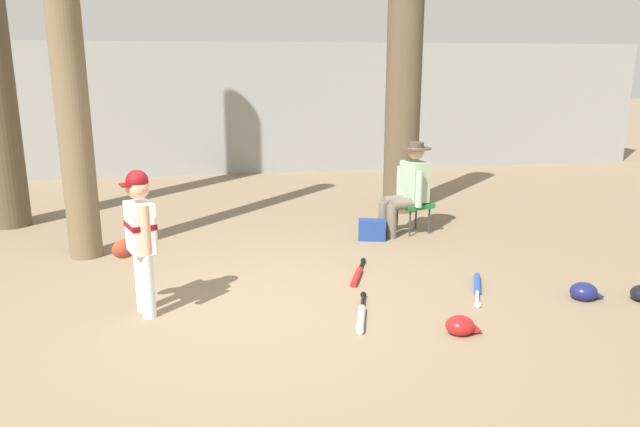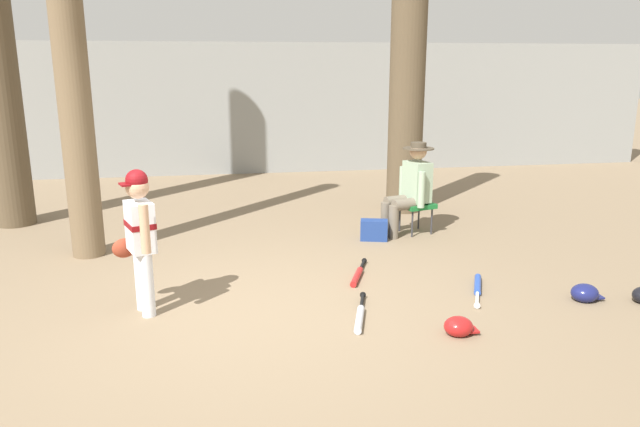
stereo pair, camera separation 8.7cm
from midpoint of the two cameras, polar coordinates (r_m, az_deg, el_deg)
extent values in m
plane|color=#7F6B51|center=(5.48, -5.75, -9.31)|extent=(60.00, 60.00, 0.00)
cube|color=gray|center=(12.29, -8.35, 9.89)|extent=(18.00, 0.36, 2.60)
cone|color=brown|center=(7.49, -20.87, -3.70)|extent=(0.50, 0.50, 0.22)
cylinder|color=brown|center=(8.96, 8.67, 13.53)|extent=(0.52, 0.52, 4.21)
cone|color=brown|center=(9.22, 8.19, 0.33)|extent=(0.68, 0.68, 0.31)
cylinder|color=white|center=(5.46, -15.78, -6.61)|extent=(0.12, 0.12, 0.58)
cylinder|color=white|center=(5.63, -16.27, -6.02)|extent=(0.12, 0.12, 0.58)
cube|color=white|center=(5.39, -16.40, -1.22)|extent=(0.29, 0.35, 0.44)
cube|color=maroon|center=(5.39, -16.41, -0.99)|extent=(0.31, 0.36, 0.05)
sphere|color=tan|center=(5.31, -16.66, 2.43)|extent=(0.20, 0.20, 0.20)
sphere|color=maroon|center=(5.30, -16.70, 3.06)|extent=(0.19, 0.19, 0.19)
cube|color=maroon|center=(5.29, -17.63, 2.68)|extent=(0.14, 0.17, 0.02)
cylinder|color=tan|center=(5.15, -15.97, -1.43)|extent=(0.10, 0.10, 0.42)
cylinder|color=tan|center=(5.60, -17.28, -1.57)|extent=(0.10, 0.10, 0.40)
ellipsoid|color=#933823|center=(5.65, -17.80, -3.16)|extent=(0.25, 0.19, 0.18)
cube|color=#196B2D|center=(7.91, 9.51, 0.83)|extent=(0.49, 0.49, 0.06)
cylinder|color=#333338|center=(7.76, 9.15, -0.87)|extent=(0.02, 0.02, 0.38)
cylinder|color=#333338|center=(8.00, 7.96, -0.37)|extent=(0.02, 0.02, 0.38)
cylinder|color=#333338|center=(7.92, 10.95, -0.64)|extent=(0.02, 0.02, 0.38)
cylinder|color=#333338|center=(8.16, 9.74, -0.15)|extent=(0.02, 0.02, 0.38)
cylinder|color=#6B6051|center=(7.66, 7.39, -0.81)|extent=(0.13, 0.13, 0.43)
cylinder|color=#6B6051|center=(7.82, 6.62, -0.47)|extent=(0.13, 0.13, 0.43)
cylinder|color=#6B6051|center=(7.71, 8.70, 0.89)|extent=(0.43, 0.25, 0.15)
cylinder|color=#6B6051|center=(7.88, 7.91, 1.20)|extent=(0.43, 0.25, 0.15)
cube|color=#99B293|center=(7.85, 9.60, 3.03)|extent=(0.33, 0.41, 0.52)
cylinder|color=#99B293|center=(7.64, 10.00, 2.25)|extent=(0.11, 0.11, 0.46)
cylinder|color=#99B293|center=(8.00, 8.22, 2.85)|extent=(0.11, 0.11, 0.46)
sphere|color=tan|center=(7.78, 9.72, 5.92)|extent=(0.22, 0.22, 0.22)
cylinder|color=#4C4233|center=(7.78, 9.73, 6.16)|extent=(0.40, 0.40, 0.02)
cylinder|color=#4C4233|center=(7.78, 9.74, 6.40)|extent=(0.20, 0.20, 0.09)
cube|color=navy|center=(7.58, 5.52, -1.59)|extent=(0.38, 0.26, 0.26)
cone|color=brown|center=(9.33, -26.75, -0.90)|extent=(0.82, 0.82, 0.31)
cylinder|color=#B7BCC6|center=(5.23, 4.28, -10.07)|extent=(0.20, 0.48, 0.07)
cylinder|color=black|center=(5.60, 4.49, -8.39)|extent=(0.12, 0.32, 0.03)
cylinder|color=black|center=(5.75, 4.57, -7.78)|extent=(0.06, 0.03, 0.06)
cylinder|color=#2347AD|center=(6.20, 15.26, -6.58)|extent=(0.26, 0.46, 0.07)
cylinder|color=silver|center=(5.84, 15.24, -7.91)|extent=(0.16, 0.30, 0.03)
cylinder|color=silver|center=(5.69, 15.24, -8.49)|extent=(0.06, 0.04, 0.06)
cylinder|color=red|center=(6.21, 3.94, -6.08)|extent=(0.24, 0.45, 0.07)
cylinder|color=black|center=(6.57, 4.45, -4.94)|extent=(0.15, 0.30, 0.03)
cylinder|color=black|center=(6.71, 4.64, -4.52)|extent=(0.06, 0.04, 0.06)
ellipsoid|color=navy|center=(6.20, 24.39, -6.95)|extent=(0.26, 0.23, 0.17)
cube|color=navy|center=(6.29, 25.28, -7.18)|extent=(0.10, 0.13, 0.02)
ellipsoid|color=#A81919|center=(5.13, 13.60, -10.47)|extent=(0.24, 0.22, 0.17)
cube|color=#A81919|center=(5.19, 14.77, -10.72)|extent=(0.10, 0.12, 0.02)
camera|label=1|loc=(0.04, -89.57, 0.11)|focal=33.42mm
camera|label=2|loc=(0.04, 90.43, -0.11)|focal=33.42mm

